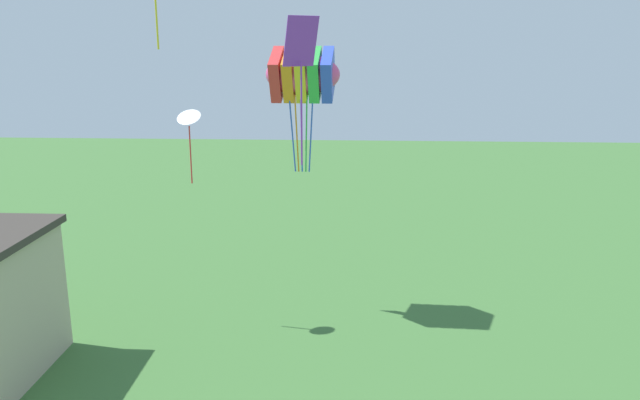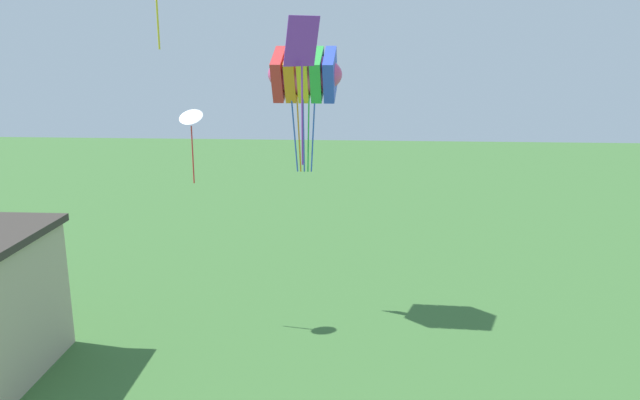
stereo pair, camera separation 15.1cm
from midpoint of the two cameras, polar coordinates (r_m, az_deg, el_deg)
kite_rainbow_parafoil at (r=23.34m, az=-1.20°, el=11.38°), size 2.84×2.14×4.65m
kite_purple_streamer at (r=17.18m, az=-1.41°, el=12.94°), size 0.98×0.85×4.02m
kite_white_delta at (r=22.51m, az=-11.53°, el=7.18°), size 0.95×0.87×2.66m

